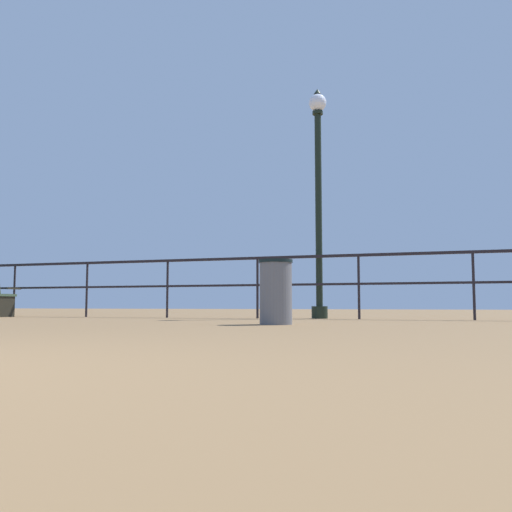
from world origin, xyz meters
TOP-DOWN VIEW (x-y plane):
  - pier_railing at (0.00, 8.86)m, footprint 24.01×0.05m
  - lamppost_center at (0.18, 9.07)m, footprint 0.33×0.33m
  - trash_bin at (0.35, 5.89)m, footprint 0.43×0.43m

SIDE VIEW (x-z plane):
  - trash_bin at x=0.35m, z-range 0.00..0.81m
  - pier_railing at x=0.00m, z-range 0.26..1.38m
  - lamppost_center at x=0.18m, z-range 0.27..4.50m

